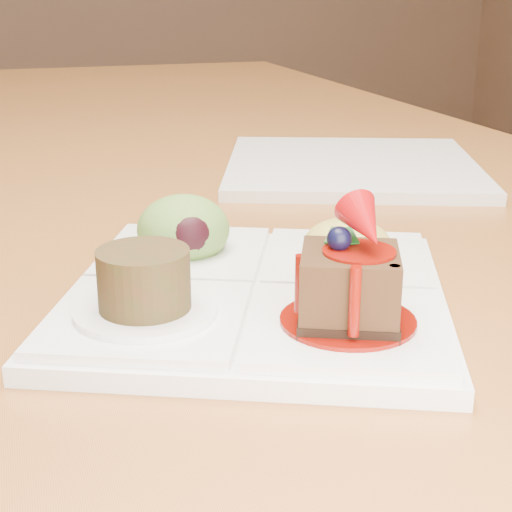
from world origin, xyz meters
name	(u,v)px	position (x,y,z in m)	size (l,w,h in m)	color
dining_table	(126,181)	(0.00, 0.00, 0.68)	(1.00, 1.80, 0.75)	#9C6428
sampler_plate	(254,278)	(-0.01, -0.62, 0.77)	(0.31, 0.31, 0.09)	white
second_plate	(352,166)	(0.20, -0.30, 0.76)	(0.27, 0.27, 0.01)	white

